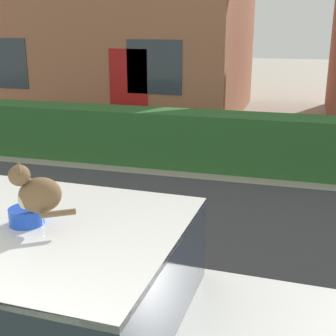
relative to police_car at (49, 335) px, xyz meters
The scene contains 4 objects.
road_strip 2.20m from the police_car, 88.45° to the left, with size 28.00×6.80×0.01m, color #424247.
garden_hedge 6.29m from the police_car, 89.73° to the left, with size 10.34×0.82×1.07m, color #2D662D.
police_car is the anchor object (origin of this frame).
cat 1.03m from the police_car, 57.46° to the right, with size 0.37×0.28×0.32m.
Camera 1 is at (1.43, 0.22, 2.67)m, focal length 50.00 mm.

